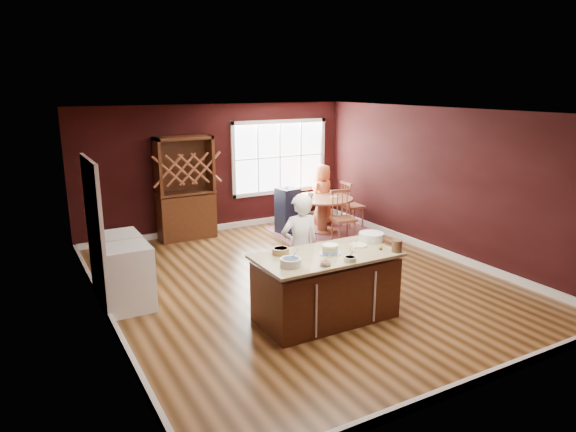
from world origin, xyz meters
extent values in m
plane|color=brown|center=(0.00, 0.00, 0.00)|extent=(7.00, 7.00, 0.00)
plane|color=white|center=(0.00, 0.00, 2.70)|extent=(7.00, 7.00, 0.00)
plane|color=black|center=(0.00, 3.50, 1.35)|extent=(6.00, 0.00, 6.00)
plane|color=black|center=(0.00, -3.50, 1.35)|extent=(6.00, 0.00, 6.00)
plane|color=black|center=(-3.00, 0.00, 1.35)|extent=(0.00, 7.00, 7.00)
plane|color=black|center=(3.00, 0.00, 1.35)|extent=(0.00, 7.00, 7.00)
cube|color=#381D0D|center=(-0.39, -1.33, 0.41)|extent=(1.82, 0.91, 0.83)
cube|color=beige|center=(-0.39, -1.33, 0.90)|extent=(1.90, 0.99, 0.04)
cylinder|color=brown|center=(1.89, 2.26, 0.02)|extent=(0.60, 0.60, 0.04)
cylinder|color=brown|center=(1.89, 2.26, 0.35)|extent=(0.21, 0.21, 0.67)
cylinder|color=brown|center=(1.89, 2.26, 0.73)|extent=(1.29, 1.29, 0.04)
imported|color=white|center=(-0.37, -0.61, 0.80)|extent=(0.62, 0.44, 1.60)
cylinder|color=silver|center=(-1.03, -1.51, 0.97)|extent=(0.26, 0.26, 0.10)
cylinder|color=olive|center=(-0.92, -1.04, 0.96)|extent=(0.22, 0.22, 0.08)
cylinder|color=white|center=(-0.65, -1.70, 0.95)|extent=(0.14, 0.14, 0.05)
cylinder|color=beige|center=(-0.29, -1.72, 0.95)|extent=(0.16, 0.16, 0.06)
cylinder|color=white|center=(-0.03, -1.42, 1.00)|extent=(0.08, 0.08, 0.16)
cylinder|color=silver|center=(0.19, -1.25, 0.93)|extent=(0.25, 0.25, 0.02)
cylinder|color=white|center=(0.49, -1.16, 0.98)|extent=(0.35, 0.35, 0.12)
cylinder|color=#422E1A|center=(0.48, -1.72, 1.00)|extent=(0.14, 0.14, 0.16)
cube|color=brown|center=(1.89, 2.26, 0.01)|extent=(2.26, 1.84, 0.01)
imported|color=#D66B39|center=(2.22, 2.78, 0.68)|extent=(0.78, 0.65, 1.37)
cylinder|color=beige|center=(2.14, 2.19, 0.76)|extent=(0.21, 0.21, 0.02)
imported|color=silver|center=(1.67, 2.41, 0.80)|extent=(0.16, 0.16, 0.10)
cube|color=#3B2312|center=(-0.81, 3.22, 1.05)|extent=(1.14, 0.48, 2.09)
cube|color=white|center=(-2.64, 0.28, 0.47)|extent=(0.64, 0.62, 0.93)
cube|color=white|center=(-2.64, 0.92, 0.47)|extent=(0.65, 0.63, 0.94)
camera|label=1|loc=(-3.97, -6.69, 3.09)|focal=32.00mm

